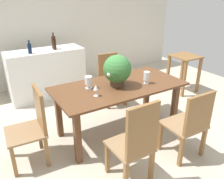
{
  "coord_description": "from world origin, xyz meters",
  "views": [
    {
      "loc": [
        -1.68,
        -2.53,
        2.02
      ],
      "look_at": [
        -0.03,
        0.17,
        0.65
      ],
      "focal_mm": 37.16,
      "sensor_mm": 36.0,
      "label": 1
    }
  ],
  "objects_px": {
    "wine_bottle_clear": "(54,42)",
    "wine_bottle_tall": "(30,48)",
    "crystal_vase_center_near": "(89,81)",
    "dining_table": "(119,92)",
    "wine_bottle_dark": "(54,44)",
    "chair_near_right": "(190,122)",
    "chair_near_left": "(136,142)",
    "kitchen_counter": "(47,73)",
    "wine_glass": "(96,88)",
    "flower_centerpiece": "(117,70)",
    "side_table": "(184,66)",
    "chair_far_right": "(110,76)",
    "chair_head_end": "(33,123)",
    "crystal_vase_left": "(147,77)"
  },
  "relations": [
    {
      "from": "chair_head_end",
      "to": "flower_centerpiece",
      "type": "xyz_separation_m",
      "value": [
        1.21,
        0.0,
        0.47
      ]
    },
    {
      "from": "chair_near_left",
      "to": "wine_bottle_dark",
      "type": "height_order",
      "value": "wine_bottle_dark"
    },
    {
      "from": "chair_near_right",
      "to": "chair_near_left",
      "type": "distance_m",
      "value": 0.84
    },
    {
      "from": "chair_head_end",
      "to": "wine_bottle_clear",
      "type": "xyz_separation_m",
      "value": [
        0.93,
        1.87,
        0.55
      ]
    },
    {
      "from": "wine_bottle_dark",
      "to": "wine_bottle_tall",
      "type": "relative_size",
      "value": 1.06
    },
    {
      "from": "wine_bottle_clear",
      "to": "wine_bottle_tall",
      "type": "height_order",
      "value": "wine_bottle_clear"
    },
    {
      "from": "flower_centerpiece",
      "to": "wine_bottle_dark",
      "type": "relative_size",
      "value": 1.76
    },
    {
      "from": "flower_centerpiece",
      "to": "crystal_vase_left",
      "type": "distance_m",
      "value": 0.45
    },
    {
      "from": "dining_table",
      "to": "side_table",
      "type": "height_order",
      "value": "side_table"
    },
    {
      "from": "chair_near_left",
      "to": "wine_bottle_tall",
      "type": "xyz_separation_m",
      "value": [
        -0.39,
        2.68,
        0.5
      ]
    },
    {
      "from": "crystal_vase_center_near",
      "to": "wine_bottle_tall",
      "type": "distance_m",
      "value": 1.64
    },
    {
      "from": "chair_near_right",
      "to": "chair_head_end",
      "type": "relative_size",
      "value": 0.97
    },
    {
      "from": "wine_bottle_tall",
      "to": "crystal_vase_center_near",
      "type": "bearing_deg",
      "value": -76.26
    },
    {
      "from": "wine_bottle_dark",
      "to": "chair_near_right",
      "type": "bearing_deg",
      "value": -74.54
    },
    {
      "from": "side_table",
      "to": "chair_near_left",
      "type": "bearing_deg",
      "value": -147.02
    },
    {
      "from": "wine_bottle_dark",
      "to": "wine_bottle_tall",
      "type": "xyz_separation_m",
      "value": [
        -0.47,
        -0.05,
        -0.01
      ]
    },
    {
      "from": "chair_far_right",
      "to": "chair_head_end",
      "type": "bearing_deg",
      "value": -144.13
    },
    {
      "from": "crystal_vase_center_near",
      "to": "wine_glass",
      "type": "bearing_deg",
      "value": -96.67
    },
    {
      "from": "chair_near_right",
      "to": "wine_bottle_tall",
      "type": "distance_m",
      "value": 2.99
    },
    {
      "from": "chair_head_end",
      "to": "side_table",
      "type": "relative_size",
      "value": 1.23
    },
    {
      "from": "kitchen_counter",
      "to": "chair_head_end",
      "type": "bearing_deg",
      "value": -111.25
    },
    {
      "from": "wine_bottle_dark",
      "to": "wine_bottle_clear",
      "type": "bearing_deg",
      "value": 77.33
    },
    {
      "from": "dining_table",
      "to": "wine_bottle_dark",
      "type": "relative_size",
      "value": 7.37
    },
    {
      "from": "chair_near_right",
      "to": "wine_bottle_clear",
      "type": "height_order",
      "value": "wine_bottle_clear"
    },
    {
      "from": "flower_centerpiece",
      "to": "side_table",
      "type": "distance_m",
      "value": 2.17
    },
    {
      "from": "kitchen_counter",
      "to": "wine_glass",
      "type": "bearing_deg",
      "value": -88.02
    },
    {
      "from": "chair_far_right",
      "to": "wine_glass",
      "type": "xyz_separation_m",
      "value": [
        -0.88,
        -1.12,
        0.36
      ]
    },
    {
      "from": "chair_far_right",
      "to": "wine_bottle_tall",
      "type": "distance_m",
      "value": 1.54
    },
    {
      "from": "wine_glass",
      "to": "wine_bottle_clear",
      "type": "relative_size",
      "value": 0.5
    },
    {
      "from": "flower_centerpiece",
      "to": "wine_bottle_clear",
      "type": "xyz_separation_m",
      "value": [
        -0.27,
        1.87,
        0.08
      ]
    },
    {
      "from": "dining_table",
      "to": "chair_near_right",
      "type": "bearing_deg",
      "value": -66.62
    },
    {
      "from": "wine_glass",
      "to": "kitchen_counter",
      "type": "xyz_separation_m",
      "value": [
        -0.07,
        2.0,
        -0.39
      ]
    },
    {
      "from": "crystal_vase_center_near",
      "to": "chair_head_end",
      "type": "bearing_deg",
      "value": -171.42
    },
    {
      "from": "crystal_vase_center_near",
      "to": "wine_bottle_tall",
      "type": "bearing_deg",
      "value": 103.74
    },
    {
      "from": "dining_table",
      "to": "crystal_vase_center_near",
      "type": "relative_size",
      "value": 10.7
    },
    {
      "from": "side_table",
      "to": "crystal_vase_left",
      "type": "bearing_deg",
      "value": -155.5
    },
    {
      "from": "flower_centerpiece",
      "to": "side_table",
      "type": "relative_size",
      "value": 0.58
    },
    {
      "from": "wine_glass",
      "to": "chair_far_right",
      "type": "bearing_deg",
      "value": 51.84
    },
    {
      "from": "chair_near_right",
      "to": "wine_bottle_dark",
      "type": "relative_size",
      "value": 3.66
    },
    {
      "from": "dining_table",
      "to": "wine_bottle_tall",
      "type": "height_order",
      "value": "wine_bottle_tall"
    },
    {
      "from": "wine_bottle_tall",
      "to": "wine_bottle_clear",
      "type": "bearing_deg",
      "value": 17.78
    },
    {
      "from": "flower_centerpiece",
      "to": "wine_bottle_clear",
      "type": "relative_size",
      "value": 1.46
    },
    {
      "from": "wine_glass",
      "to": "crystal_vase_center_near",
      "type": "bearing_deg",
      "value": 83.33
    },
    {
      "from": "wine_bottle_clear",
      "to": "wine_bottle_tall",
      "type": "bearing_deg",
      "value": -162.22
    },
    {
      "from": "dining_table",
      "to": "chair_head_end",
      "type": "xyz_separation_m",
      "value": [
        -1.24,
        -0.01,
        -0.12
      ]
    },
    {
      "from": "chair_near_right",
      "to": "kitchen_counter",
      "type": "height_order",
      "value": "kitchen_counter"
    },
    {
      "from": "chair_near_right",
      "to": "flower_centerpiece",
      "type": "height_order",
      "value": "flower_centerpiece"
    },
    {
      "from": "chair_near_right",
      "to": "chair_far_right",
      "type": "relative_size",
      "value": 1.01
    },
    {
      "from": "chair_far_right",
      "to": "chair_head_end",
      "type": "relative_size",
      "value": 0.97
    },
    {
      "from": "dining_table",
      "to": "wine_bottle_dark",
      "type": "height_order",
      "value": "wine_bottle_dark"
    }
  ]
}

